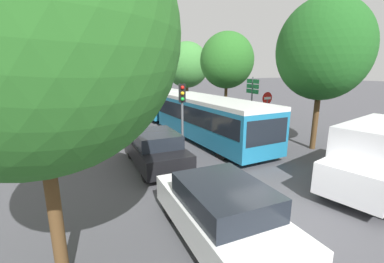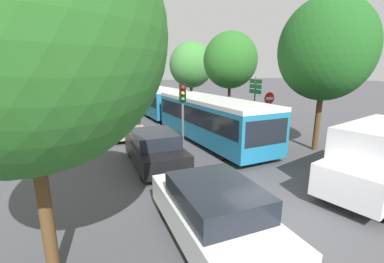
{
  "view_description": "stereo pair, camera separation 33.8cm",
  "coord_description": "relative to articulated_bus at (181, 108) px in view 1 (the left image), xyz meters",
  "views": [
    {
      "loc": [
        -5.1,
        -4.38,
        4.06
      ],
      "look_at": [
        0.2,
        6.25,
        1.2
      ],
      "focal_mm": 24.0,
      "sensor_mm": 36.0,
      "label": 1
    },
    {
      "loc": [
        -4.8,
        -4.52,
        4.06
      ],
      "look_at": [
        0.2,
        6.25,
        1.2
      ],
      "focal_mm": 24.0,
      "sensor_mm": 36.0,
      "label": 2
    }
  ],
  "objects": [
    {
      "name": "tree_right_near",
      "position": [
        4.25,
        -7.43,
        3.56
      ],
      "size": [
        4.43,
        4.43,
        7.47
      ],
      "color": "#51381E",
      "rests_on": "ground"
    },
    {
      "name": "white_van",
      "position": [
        2.16,
        -11.66,
        -0.21
      ],
      "size": [
        5.3,
        2.99,
        2.31
      ],
      "rotation": [
        0.0,
        0.0,
        3.36
      ],
      "color": "silver",
      "rests_on": "ground"
    },
    {
      "name": "queued_car_black",
      "position": [
        -3.99,
        -6.15,
        -0.67
      ],
      "size": [
        2.05,
        4.48,
        1.53
      ],
      "rotation": [
        0.0,
        0.0,
        1.53
      ],
      "color": "black",
      "rests_on": "ground"
    },
    {
      "name": "queued_car_graphite",
      "position": [
        -4.02,
        4.23,
        -0.71
      ],
      "size": [
        1.97,
        4.29,
        1.47
      ],
      "rotation": [
        0.0,
        0.0,
        1.53
      ],
      "color": "#47474C",
      "rests_on": "ground"
    },
    {
      "name": "direction_sign_post",
      "position": [
        4.42,
        -2.13,
        1.12
      ],
      "size": [
        0.21,
        1.4,
        3.6
      ],
      "rotation": [
        0.0,
        0.0,
        3.04
      ],
      "color": "#56595E",
      "rests_on": "ground"
    },
    {
      "name": "traffic_light",
      "position": [
        -2.05,
        -4.7,
        1.05
      ],
      "size": [
        0.38,
        0.39,
        3.4
      ],
      "rotation": [
        0.0,
        0.0,
        -1.87
      ],
      "color": "#56595E",
      "rests_on": "ground"
    },
    {
      "name": "queued_car_blue",
      "position": [
        -4.31,
        14.96,
        -0.7
      ],
      "size": [
        1.97,
        4.3,
        1.47
      ],
      "rotation": [
        0.0,
        0.0,
        1.53
      ],
      "color": "#284799",
      "rests_on": "ground"
    },
    {
      "name": "tree_right_mid",
      "position": [
        4.52,
        1.23,
        3.33
      ],
      "size": [
        4.2,
        4.2,
        6.97
      ],
      "color": "#51381E",
      "rests_on": "ground"
    },
    {
      "name": "queued_car_white",
      "position": [
        -4.21,
        -11.69,
        -0.67
      ],
      "size": [
        2.07,
        4.5,
        1.54
      ],
      "rotation": [
        0.0,
        0.0,
        1.53
      ],
      "color": "white",
      "rests_on": "ground"
    },
    {
      "name": "articulated_bus",
      "position": [
        0.0,
        0.0,
        0.0
      ],
      "size": [
        2.88,
        16.95,
        2.51
      ],
      "rotation": [
        0.0,
        0.0,
        -1.55
      ],
      "color": "teal",
      "rests_on": "ground"
    },
    {
      "name": "queued_car_green",
      "position": [
        -4.24,
        9.94,
        -0.76
      ],
      "size": [
        1.82,
        3.98,
        1.36
      ],
      "rotation": [
        0.0,
        0.0,
        1.53
      ],
      "color": "#236638",
      "rests_on": "ground"
    },
    {
      "name": "tree_left_near",
      "position": [
        -7.68,
        -11.26,
        3.05
      ],
      "size": [
        4.72,
        4.72,
        6.91
      ],
      "color": "#51381E",
      "rests_on": "ground"
    },
    {
      "name": "tree_right_far",
      "position": [
        4.98,
        9.54,
        3.13
      ],
      "size": [
        4.71,
        4.71,
        7.02
      ],
      "color": "#51381E",
      "rests_on": "ground"
    },
    {
      "name": "tree_left_mid",
      "position": [
        -7.26,
        -1.72,
        3.62
      ],
      "size": [
        4.42,
        4.42,
        7.65
      ],
      "color": "#51381E",
      "rests_on": "ground"
    },
    {
      "name": "ground_plane",
      "position": [
        -2.17,
        -11.85,
        -1.45
      ],
      "size": [
        200.0,
        200.0,
        0.0
      ],
      "primitive_type": "plane",
      "color": "#47474C"
    },
    {
      "name": "no_entry_sign",
      "position": [
        3.26,
        -4.89,
        0.43
      ],
      "size": [
        0.7,
        0.08,
        2.82
      ],
      "rotation": [
        0.0,
        0.0,
        -1.57
      ],
      "color": "#56595E",
      "rests_on": "ground"
    },
    {
      "name": "city_bus_rear",
      "position": [
        -4.12,
        29.65,
        -0.01
      ],
      "size": [
        3.44,
        11.73,
        2.49
      ],
      "rotation": [
        0.0,
        0.0,
        1.65
      ],
      "color": "teal",
      "rests_on": "ground"
    },
    {
      "name": "queued_car_tan",
      "position": [
        -4.22,
        -0.51,
        -0.73
      ],
      "size": [
        1.9,
        4.14,
        1.41
      ],
      "rotation": [
        0.0,
        0.0,
        1.53
      ],
      "color": "tan",
      "rests_on": "ground"
    }
  ]
}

